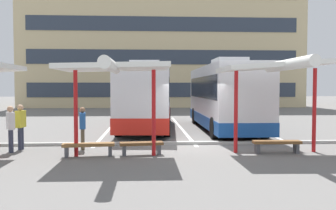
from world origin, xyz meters
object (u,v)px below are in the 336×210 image
(bench_4, at_px, (277,144))
(waiting_shelter_1, at_px, (114,69))
(coach_bus_1, at_px, (224,97))
(waiting_shelter_2, at_px, (279,68))
(waiting_passenger_1, at_px, (21,123))
(waiting_passenger_3, at_px, (11,125))
(bench_3, at_px, (141,146))
(coach_bus_0, at_px, (147,98))
(bench_2, at_px, (89,147))
(waiting_passenger_2, at_px, (83,125))

(bench_4, bearing_deg, waiting_shelter_1, -175.55)
(coach_bus_1, distance_m, waiting_shelter_2, 7.46)
(waiting_shelter_1, height_order, bench_4, waiting_shelter_1)
(waiting_passenger_1, relative_size, waiting_passenger_3, 1.01)
(bench_3, bearing_deg, coach_bus_1, 58.78)
(coach_bus_0, distance_m, bench_4, 9.53)
(bench_3, xyz_separation_m, waiting_shelter_2, (4.83, -0.00, 2.71))
(coach_bus_0, xyz_separation_m, bench_4, (4.60, -8.22, -1.41))
(bench_2, height_order, waiting_passenger_2, waiting_passenger_2)
(waiting_shelter_1, distance_m, bench_3, 2.80)
(waiting_shelter_1, distance_m, bench_4, 6.32)
(waiting_shelter_1, relative_size, bench_2, 2.57)
(bench_4, xyz_separation_m, waiting_passenger_1, (-9.40, 1.29, 0.66))
(waiting_shelter_1, height_order, waiting_passenger_1, waiting_shelter_1)
(waiting_shelter_1, relative_size, waiting_passenger_3, 2.72)
(waiting_passenger_1, bearing_deg, coach_bus_0, 55.32)
(waiting_shelter_2, relative_size, waiting_passenger_1, 2.59)
(bench_3, relative_size, waiting_passenger_2, 0.96)
(waiting_shelter_1, bearing_deg, waiting_shelter_2, 3.79)
(waiting_passenger_3, bearing_deg, waiting_shelter_2, -4.81)
(coach_bus_0, xyz_separation_m, waiting_passenger_2, (-2.47, -7.06, -0.82))
(coach_bus_1, xyz_separation_m, waiting_shelter_2, (0.38, -7.35, 1.22))
(coach_bus_1, distance_m, waiting_passenger_2, 9.11)
(bench_2, bearing_deg, waiting_passenger_3, 161.81)
(waiting_passenger_1, distance_m, waiting_passenger_2, 2.34)
(bench_3, bearing_deg, waiting_passenger_1, 163.45)
(coach_bus_0, relative_size, coach_bus_1, 1.01)
(bench_4, bearing_deg, waiting_passenger_1, 172.17)
(coach_bus_0, height_order, waiting_passenger_2, coach_bus_0)
(waiting_passenger_1, bearing_deg, waiting_shelter_1, -25.37)
(bench_2, bearing_deg, waiting_passenger_2, 107.39)
(waiting_passenger_2, distance_m, waiting_passenger_3, 2.54)
(coach_bus_1, relative_size, waiting_shelter_2, 2.35)
(coach_bus_0, distance_m, waiting_passenger_3, 9.01)
(bench_3, height_order, waiting_passenger_3, waiting_passenger_3)
(coach_bus_0, height_order, waiting_passenger_3, coach_bus_0)
(coach_bus_0, height_order, bench_2, coach_bus_0)
(waiting_passenger_1, bearing_deg, bench_3, -16.55)
(bench_3, bearing_deg, waiting_shelter_1, -157.02)
(coach_bus_1, height_order, bench_4, coach_bus_1)
(coach_bus_1, bearing_deg, waiting_shelter_1, -124.71)
(bench_3, distance_m, waiting_passenger_2, 2.62)
(coach_bus_0, bearing_deg, waiting_passenger_1, -124.68)
(bench_4, bearing_deg, waiting_passenger_3, 175.59)
(coach_bus_0, bearing_deg, bench_2, -103.51)
(bench_3, xyz_separation_m, waiting_passenger_2, (-2.24, 1.23, 0.59))
(waiting_shelter_2, bearing_deg, bench_2, -178.63)
(bench_3, bearing_deg, waiting_passenger_2, 151.17)
(waiting_passenger_2, relative_size, waiting_passenger_3, 0.95)
(coach_bus_0, distance_m, waiting_passenger_1, 8.46)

